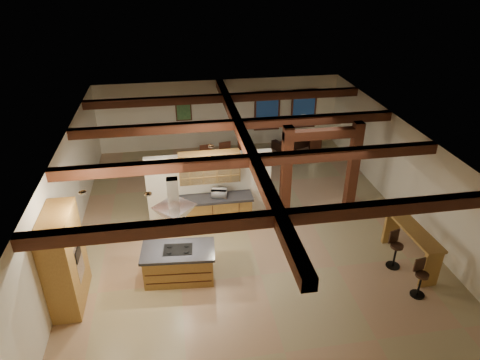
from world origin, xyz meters
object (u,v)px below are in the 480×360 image
object	(u,v)px
kitchen_island	(179,264)
bar_counter	(412,240)
sofa	(294,141)
dining_table	(230,170)

from	to	relation	value
kitchen_island	bar_counter	bearing A→B (deg)	-3.48
sofa	bar_counter	distance (m)	8.11
sofa	dining_table	bearing A→B (deg)	15.43
kitchen_island	sofa	world-z (taller)	kitchen_island
sofa	bar_counter	world-z (taller)	bar_counter
dining_table	bar_counter	bearing A→B (deg)	-58.27
dining_table	sofa	world-z (taller)	dining_table
sofa	bar_counter	size ratio (longest dim) A/B	0.89
sofa	bar_counter	bearing A→B (deg)	73.79
dining_table	bar_counter	distance (m)	6.91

